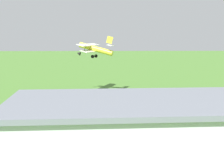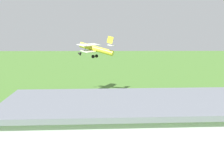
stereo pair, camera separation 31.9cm
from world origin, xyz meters
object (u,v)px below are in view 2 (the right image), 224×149
Objects in this scene: hangar at (172,139)px; person_crossing_taxiway at (57,130)px; car_orange at (19,133)px; biplane at (95,49)px; person_by_parked_cars at (76,123)px.

person_crossing_taxiway is (10.00, -11.08, -2.30)m from hangar.
car_orange is 2.87× the size of person_crossing_taxiway.
person_crossing_taxiway is (-3.79, -1.04, -0.06)m from car_orange.
biplane reaches higher than car_orange.
hangar is 16.19m from person_by_parked_cars.
person_crossing_taxiway is at bearing 56.63° from person_by_parked_cars.
biplane is at bearing -103.29° from car_orange.
hangar is at bearing 120.96° from person_by_parked_cars.
hangar is at bearing 132.05° from person_crossing_taxiway.
car_orange is at bearing 33.72° from person_by_parked_cars.
person_by_parked_cars reaches higher than person_crossing_taxiway.
person_by_parked_cars is at bearing 86.35° from biplane.
hangar reaches higher than person_crossing_taxiway.
person_by_parked_cars is at bearing -123.37° from person_crossing_taxiway.
hangar reaches higher than person_by_parked_cars.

